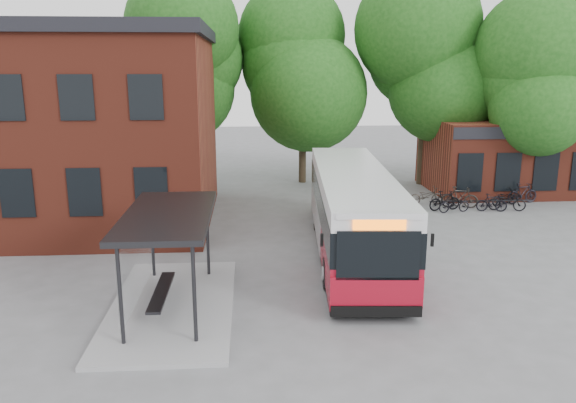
{
  "coord_description": "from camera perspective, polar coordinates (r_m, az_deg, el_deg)",
  "views": [
    {
      "loc": [
        -2.18,
        -16.41,
        6.85
      ],
      "look_at": [
        -0.79,
        3.69,
        2.0
      ],
      "focal_mm": 35.0,
      "sensor_mm": 36.0,
      "label": 1
    }
  ],
  "objects": [
    {
      "name": "bicycle_6",
      "position": [
        30.39,
        21.18,
        0.4
      ],
      "size": [
        1.7,
        1.04,
        0.84
      ],
      "primitive_type": "imported",
      "rotation": [
        0.0,
        0.0,
        1.89
      ],
      "color": "black",
      "rests_on": "ground"
    },
    {
      "name": "bicycle_0",
      "position": [
        29.3,
        13.84,
        0.55
      ],
      "size": [
        1.79,
        0.71,
        0.93
      ],
      "primitive_type": "imported",
      "rotation": [
        0.0,
        0.0,
        1.63
      ],
      "color": "#37312C",
      "rests_on": "ground"
    },
    {
      "name": "bicycle_1",
      "position": [
        28.39,
        15.63,
        0.09
      ],
      "size": [
        1.7,
        0.78,
        0.99
      ],
      "primitive_type": "imported",
      "rotation": [
        0.0,
        0.0,
        1.77
      ],
      "color": "black",
      "rests_on": "ground"
    },
    {
      "name": "bicycle_4",
      "position": [
        29.32,
        21.35,
        0.01
      ],
      "size": [
        1.87,
        1.05,
        0.93
      ],
      "primitive_type": "imported",
      "rotation": [
        0.0,
        0.0,
        1.31
      ],
      "color": "black",
      "rests_on": "ground"
    },
    {
      "name": "bike_rail",
      "position": [
        29.55,
        18.98,
        -0.24
      ],
      "size": [
        5.2,
        0.1,
        0.38
      ],
      "primitive_type": null,
      "color": "#27272A",
      "rests_on": "ground"
    },
    {
      "name": "bicycle_3",
      "position": [
        29.11,
        17.04,
        0.41
      ],
      "size": [
        1.86,
        0.9,
        1.08
      ],
      "primitive_type": "imported",
      "rotation": [
        0.0,
        0.0,
        1.34
      ],
      "color": "black",
      "rests_on": "ground"
    },
    {
      "name": "bicycle_5",
      "position": [
        28.88,
        20.0,
        -0.12
      ],
      "size": [
        1.52,
        0.64,
        0.88
      ],
      "primitive_type": "imported",
      "rotation": [
        0.0,
        0.0,
        1.41
      ],
      "color": "black",
      "rests_on": "ground"
    },
    {
      "name": "shop_row",
      "position": [
        35.26,
        25.34,
        4.33
      ],
      "size": [
        14.0,
        6.2,
        4.0
      ],
      "primitive_type": null,
      "color": "maroon",
      "rests_on": "ground"
    },
    {
      "name": "bicycle_2",
      "position": [
        28.15,
        16.51,
        -0.25
      ],
      "size": [
        1.65,
        0.81,
        0.83
      ],
      "primitive_type": "imported",
      "rotation": [
        0.0,
        0.0,
        1.74
      ],
      "color": "black",
      "rests_on": "ground"
    },
    {
      "name": "tree_3",
      "position": [
        32.28,
        24.39,
        8.42
      ],
      "size": [
        7.04,
        7.04,
        9.28
      ],
      "primitive_type": null,
      "color": "#194C14",
      "rests_on": "ground"
    },
    {
      "name": "tree_2",
      "position": [
        34.0,
        13.73,
        10.88
      ],
      "size": [
        7.92,
        7.92,
        11.0
      ],
      "primitive_type": null,
      "color": "#194C14",
      "rests_on": "ground"
    },
    {
      "name": "tree_0",
      "position": [
        32.66,
        -10.86,
        10.93
      ],
      "size": [
        7.92,
        7.92,
        11.0
      ],
      "primitive_type": null,
      "color": "#194C14",
      "rests_on": "ground"
    },
    {
      "name": "bus_shelter",
      "position": [
        16.49,
        -11.88,
        -5.88
      ],
      "size": [
        3.6,
        7.0,
        2.9
      ],
      "primitive_type": null,
      "color": "#27272A",
      "rests_on": "ground"
    },
    {
      "name": "city_bus",
      "position": [
        21.01,
        6.57,
        -1.12
      ],
      "size": [
        3.48,
        12.48,
        3.13
      ],
      "primitive_type": null,
      "rotation": [
        0.0,
        0.0,
        -0.07
      ],
      "color": "maroon",
      "rests_on": "ground"
    },
    {
      "name": "tree_1",
      "position": [
        33.6,
        1.51,
        10.72
      ],
      "size": [
        7.92,
        7.92,
        10.4
      ],
      "primitive_type": null,
      "color": "#194C14",
      "rests_on": "ground"
    },
    {
      "name": "station_building",
      "position": [
        27.74,
        -27.09,
        6.69
      ],
      "size": [
        18.4,
        10.4,
        8.5
      ],
      "primitive_type": null,
      "color": "maroon",
      "rests_on": "ground"
    },
    {
      "name": "bicycle_7",
      "position": [
        31.17,
        22.71,
        0.78
      ],
      "size": [
        1.83,
        0.87,
        1.06
      ],
      "primitive_type": "imported",
      "rotation": [
        0.0,
        0.0,
        1.79
      ],
      "color": "black",
      "rests_on": "ground"
    },
    {
      "name": "ground",
      "position": [
        17.91,
        3.38,
        -8.97
      ],
      "size": [
        100.0,
        100.0,
        0.0
      ],
      "primitive_type": "plane",
      "color": "slate"
    }
  ]
}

